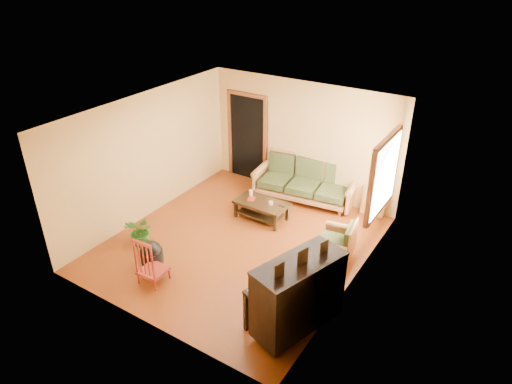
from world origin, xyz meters
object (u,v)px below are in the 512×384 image
Objects in this scene: footstool at (152,257)px; potted_plant at (141,231)px; armchair at (336,239)px; coffee_table at (261,210)px; ceramic_crock at (372,211)px; red_chair at (152,259)px; sofa at (305,181)px; piano at (298,296)px.

potted_plant reaches higher than footstool.
armchair reaches higher than footstool.
coffee_table reaches higher than ceramic_crock.
red_chair is 3.98× the size of ceramic_crock.
red_chair is at bearing -143.81° from armchair.
ceramic_crock is at bearing 34.92° from coffee_table.
sofa is 2.47× the size of red_chair.
coffee_table is at bearing 158.52° from armchair.
footstool is at bearing -107.71° from coffee_table.
sofa reaches higher than footstool.
coffee_table is 1.79× the size of potted_plant.
piano reaches higher than coffee_table.
potted_plant is at bearing -162.20° from armchair.
footstool is at bearing 134.25° from red_chair.
armchair is (1.45, -1.60, -0.10)m from sofa.
armchair is at bearing -54.86° from sofa.
red_chair is 4.71m from ceramic_crock.
armchair is 1.24× the size of potted_plant.
armchair is 1.99m from piano.
piano is (0.26, -1.96, 0.23)m from armchair.
sofa is 2.96× the size of armchair.
sofa reaches higher than red_chair.
sofa is 2.05× the size of coffee_table.
piano is 2.59m from red_chair.
sofa is at bearing 133.51° from piano.
sofa is at bearing 72.20° from footstool.
sofa is 1.58m from ceramic_crock.
coffee_table is 0.79× the size of piano.
piano is at bearing 1.03° from footstool.
potted_plant is at bearing -124.75° from coffee_table.
footstool is at bearing -151.11° from armchair.
piano reaches higher than potted_plant.
sofa is at bearing 72.02° from coffee_table.
ceramic_crock is at bearing 78.76° from armchair.
coffee_table is 2.55m from footstool.
piano is at bearing 4.12° from red_chair.
footstool is at bearing -114.86° from sofa.
piano is at bearing -91.27° from armchair.
footstool is (-1.16, -3.62, -0.28)m from sofa.
armchair is at bearing 26.55° from potted_plant.
red_chair reaches higher than potted_plant.
potted_plant is at bearing -167.61° from piano.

